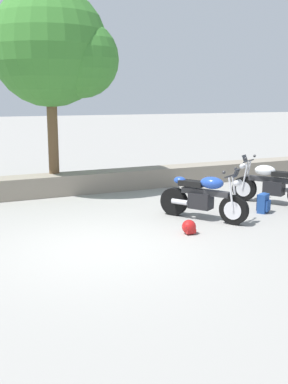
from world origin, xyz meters
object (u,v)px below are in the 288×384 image
rider_helmet (189,227)px  motorcycle_white_far_right (271,185)px  motorcycle_blue_centre (204,198)px  rider_backpack (263,202)px  leafy_tree_mid_left (56,50)px

rider_helmet → motorcycle_white_far_right: bearing=24.0°
motorcycle_blue_centre → rider_helmet: size_ratio=6.59×
motorcycle_blue_centre → rider_helmet: bearing=-136.0°
rider_backpack → leafy_tree_mid_left: (-3.62, 4.19, 3.58)m
motorcycle_white_far_right → rider_backpack: motorcycle_white_far_right is taller
leafy_tree_mid_left → rider_helmet: bearing=-76.2°
motorcycle_blue_centre → rider_helmet: (-0.84, -0.81, -0.35)m
motorcycle_white_far_right → leafy_tree_mid_left: 6.54m
motorcycle_blue_centre → rider_backpack: 1.59m
rider_helmet → leafy_tree_mid_left: (-1.21, 4.94, 3.68)m
motorcycle_white_far_right → rider_backpack: bearing=-139.0°
motorcycle_blue_centre → leafy_tree_mid_left: size_ratio=0.38×
motorcycle_white_far_right → rider_helmet: size_ratio=6.60×
leafy_tree_mid_left → motorcycle_blue_centre: bearing=-63.6°
rider_backpack → motorcycle_blue_centre: bearing=177.9°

